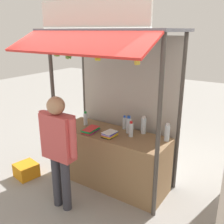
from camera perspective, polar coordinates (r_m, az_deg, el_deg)
ground_plane at (r=4.45m, az=-0.00°, el=-15.65°), size 20.00×20.00×0.00m
stall_counter at (r=4.21m, az=-0.00°, el=-10.49°), size 1.83×0.67×0.91m
stall_structure at (r=3.87m, az=0.96°, el=6.70°), size 2.03×1.52×2.83m
water_bottle_front_right at (r=3.98m, az=7.15°, el=-3.02°), size 0.08×0.08×0.28m
water_bottle_far_left at (r=3.85m, az=4.31°, el=-3.96°), size 0.07×0.07×0.25m
water_bottle_mid_left at (r=4.14m, az=2.84°, el=-2.43°), size 0.06×0.06×0.23m
water_bottle_back_right at (r=3.98m, az=3.80°, el=-2.95°), size 0.08×0.08×0.28m
water_bottle_mid_right at (r=4.33m, az=-6.01°, el=-1.52°), size 0.07×0.07×0.24m
water_bottle_center at (r=3.78m, az=12.33°, el=-4.59°), size 0.08×0.08×0.27m
magazine_stack_rear_center at (r=3.87m, az=-0.55°, el=-5.01°), size 0.19×0.24×0.08m
magazine_stack_left at (r=4.07m, az=-4.89°, el=-4.03°), size 0.20×0.32×0.06m
banana_bunch_inner_right at (r=3.02m, az=5.71°, el=11.73°), size 0.09×0.09×0.28m
banana_bunch_rightmost at (r=3.80m, az=-12.37°, el=13.35°), size 0.10×0.10×0.26m
banana_bunch_leftmost at (r=3.32m, az=-3.29°, el=12.69°), size 0.11×0.10×0.27m
banana_bunch_inner_left at (r=3.64m, az=-9.82°, el=12.90°), size 0.10×0.10×0.28m
vendor_person at (r=3.50m, az=-11.98°, el=-7.11°), size 0.63×0.24×1.66m
plastic_crate at (r=4.79m, az=-18.79°, el=-12.33°), size 0.40×0.40×0.24m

